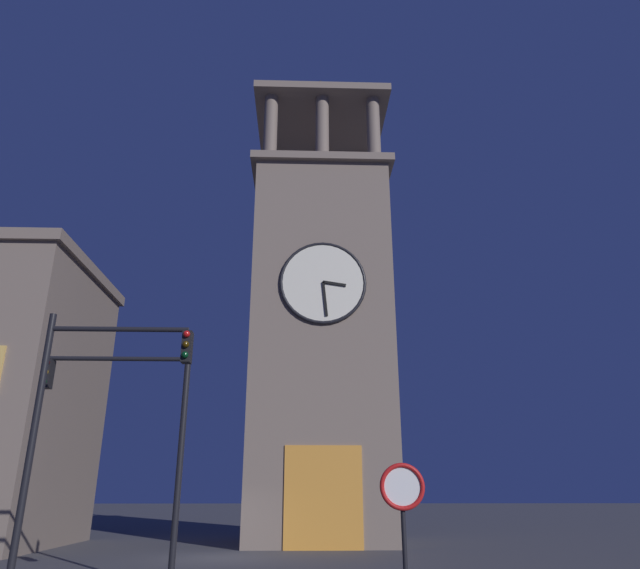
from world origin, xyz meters
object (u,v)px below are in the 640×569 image
(traffic_signal_mid, at_px, (85,402))
(no_horn_sign, at_px, (403,499))
(clocktower, at_px, (321,336))
(traffic_signal_near, at_px, (137,417))

(traffic_signal_mid, distance_m, no_horn_sign, 7.54)
(clocktower, height_order, no_horn_sign, clocktower)
(clocktower, xyz_separation_m, traffic_signal_near, (5.18, 12.72, -5.57))
(traffic_signal_near, xyz_separation_m, traffic_signal_mid, (0.68, 1.91, 0.10))
(clocktower, xyz_separation_m, traffic_signal_mid, (5.86, 14.63, -5.47))
(clocktower, distance_m, no_horn_sign, 19.10)
(traffic_signal_mid, bearing_deg, traffic_signal_near, -109.59)
(clocktower, relative_size, traffic_signal_mid, 4.11)
(traffic_signal_mid, height_order, no_horn_sign, traffic_signal_mid)
(clocktower, distance_m, traffic_signal_mid, 16.68)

